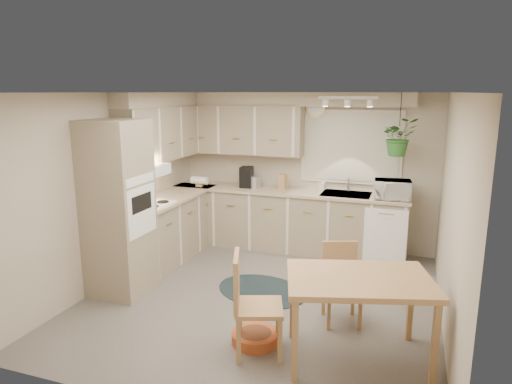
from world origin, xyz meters
TOP-DOWN VIEW (x-y plane):
  - floor at (0.00, 0.00)m, footprint 4.20×4.20m
  - ceiling at (0.00, 0.00)m, footprint 4.20×4.20m
  - wall_back at (0.00, 2.10)m, footprint 4.00×0.04m
  - wall_front at (0.00, -2.10)m, footprint 4.00×0.04m
  - wall_left at (-2.00, 0.00)m, footprint 0.04×4.20m
  - wall_right at (2.00, 0.00)m, footprint 0.04×4.20m
  - base_cab_left at (-1.70, 0.88)m, footprint 0.60×1.85m
  - base_cab_back at (-0.20, 1.80)m, footprint 3.60×0.60m
  - counter_left at (-1.69, 0.88)m, footprint 0.64×1.89m
  - counter_back at (-0.20, 1.79)m, footprint 3.64×0.64m
  - oven_stack at (-1.68, -0.38)m, footprint 0.65×0.65m
  - wall_oven_face at (-1.35, -0.38)m, footprint 0.02×0.56m
  - upper_cab_left at (-1.82, 1.00)m, footprint 0.35×2.00m
  - upper_cab_back at (-1.00, 1.93)m, footprint 2.00×0.35m
  - soffit_left at (-1.85, 1.00)m, footprint 0.30×2.00m
  - soffit_back at (-0.20, 1.95)m, footprint 3.60×0.30m
  - cooktop at (-1.68, 0.30)m, footprint 0.52×0.58m
  - range_hood at (-1.70, 0.30)m, footprint 0.40×0.60m
  - window_blinds at (0.70, 2.07)m, footprint 1.40×0.02m
  - window_frame at (0.70, 2.08)m, footprint 1.50×0.02m
  - sink at (0.70, 1.80)m, footprint 0.70×0.48m
  - dishwasher_front at (1.30, 1.49)m, footprint 0.58×0.02m
  - track_light_bar at (0.70, 1.55)m, footprint 0.80×0.04m
  - wall_clock at (0.15, 2.07)m, footprint 0.30×0.03m
  - dining_table at (1.21, -0.91)m, footprint 1.46×1.17m
  - chair_left at (0.34, -1.10)m, footprint 0.58×0.58m
  - chair_back at (0.98, -0.27)m, footprint 0.51×0.51m
  - braided_rug at (-0.06, 0.19)m, footprint 1.40×1.21m
  - pet_bed at (0.25, -0.96)m, footprint 0.57×0.57m
  - microwave at (1.35, 1.70)m, footprint 0.51×0.32m
  - soap_bottle at (0.32, 1.95)m, footprint 0.12×0.19m
  - hanging_plant at (1.39, 1.70)m, footprint 0.64×0.67m
  - coffee_maker at (-0.86, 1.80)m, footprint 0.21×0.24m
  - toaster at (-0.80, 1.82)m, footprint 0.31×0.21m
  - knife_block at (-0.28, 1.85)m, footprint 0.13×0.13m

SIDE VIEW (x-z plane):
  - floor at x=0.00m, z-range 0.00..0.00m
  - braided_rug at x=-0.06m, z-range 0.00..0.01m
  - pet_bed at x=0.25m, z-range 0.00..0.11m
  - dining_table at x=1.21m, z-range 0.00..0.80m
  - chair_back at x=0.98m, z-range 0.00..0.84m
  - dishwasher_front at x=1.30m, z-range 0.01..0.84m
  - base_cab_left at x=-1.70m, z-range 0.00..0.90m
  - base_cab_back at x=-0.20m, z-range 0.00..0.90m
  - chair_left at x=0.34m, z-range 0.00..0.97m
  - sink at x=0.70m, z-range 0.85..0.95m
  - counter_left at x=-1.69m, z-range 0.90..0.94m
  - counter_back at x=-0.20m, z-range 0.90..0.94m
  - cooktop at x=-1.68m, z-range 0.93..0.95m
  - soap_bottle at x=0.32m, z-range 0.94..1.02m
  - toaster at x=-0.80m, z-range 0.94..1.12m
  - oven_stack at x=-1.68m, z-range 0.00..2.10m
  - wall_oven_face at x=-1.35m, z-range 0.76..1.34m
  - knife_block at x=-0.28m, z-range 0.94..1.17m
  - coffee_maker at x=-0.86m, z-range 0.94..1.26m
  - microwave at x=1.35m, z-range 0.94..1.27m
  - wall_back at x=0.00m, z-range 0.00..2.40m
  - wall_front at x=0.00m, z-range 0.00..2.40m
  - wall_left at x=-2.00m, z-range 0.00..2.40m
  - wall_right at x=2.00m, z-range 0.00..2.40m
  - range_hood at x=-1.70m, z-range 1.33..1.47m
  - window_blinds at x=0.70m, z-range 1.10..2.10m
  - window_frame at x=0.70m, z-range 1.05..2.15m
  - hanging_plant at x=1.39m, z-range 1.55..1.96m
  - upper_cab_left at x=-1.82m, z-range 1.45..2.20m
  - upper_cab_back at x=-1.00m, z-range 1.45..2.20m
  - wall_clock at x=0.15m, z-range 2.03..2.33m
  - soffit_left at x=-1.85m, z-range 2.20..2.40m
  - soffit_back at x=-0.20m, z-range 2.20..2.40m
  - track_light_bar at x=0.70m, z-range 2.31..2.35m
  - ceiling at x=0.00m, z-range 2.40..2.40m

